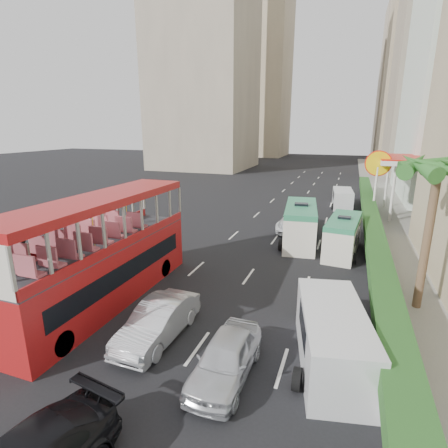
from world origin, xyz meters
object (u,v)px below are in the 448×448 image
at_px(van_asset, 296,230).
at_px(shell_station, 414,188).
at_px(panel_van_near, 332,338).
at_px(palm_tree, 427,240).
at_px(car_silver_lane_a, 159,338).
at_px(car_silver_lane_b, 226,376).
at_px(double_decker_bus, 103,251).
at_px(minibus_far, 343,236).
at_px(minibus_near, 300,224).
at_px(panel_van_far, 342,199).

bearing_deg(van_asset, shell_station, 42.28).
xyz_separation_m(panel_van_near, palm_tree, (3.44, 5.23, 2.35)).
height_order(palm_tree, shell_station, palm_tree).
bearing_deg(car_silver_lane_a, car_silver_lane_b, -18.32).
xyz_separation_m(car_silver_lane_b, palm_tree, (6.69, 7.08, 3.38)).
xyz_separation_m(double_decker_bus, minibus_far, (10.35, 10.76, -1.35)).
bearing_deg(shell_station, double_decker_bus, -124.82).
bearing_deg(minibus_near, shell_station, 45.25).
distance_m(double_decker_bus, panel_van_near, 10.54).
distance_m(car_silver_lane_a, panel_van_far, 27.80).
height_order(minibus_far, shell_station, shell_station).
xyz_separation_m(double_decker_bus, panel_van_far, (9.92, 25.21, -1.61)).
bearing_deg(palm_tree, minibus_near, 128.87).
xyz_separation_m(minibus_near, minibus_far, (2.93, -1.16, -0.20)).
height_order(double_decker_bus, van_asset, double_decker_bus).
distance_m(minibus_far, panel_van_far, 14.46).
xyz_separation_m(van_asset, panel_van_near, (3.65, -16.21, 1.03)).
bearing_deg(car_silver_lane_b, minibus_far, 77.16).
height_order(minibus_far, panel_van_near, minibus_far).
xyz_separation_m(minibus_far, panel_van_near, (0.01, -11.98, -0.15)).
xyz_separation_m(car_silver_lane_b, minibus_near, (0.30, 15.00, 1.38)).
distance_m(car_silver_lane_b, panel_van_near, 3.87).
relative_size(double_decker_bus, van_asset, 2.04).
xyz_separation_m(van_asset, palm_tree, (7.10, -10.98, 3.38)).
relative_size(car_silver_lane_a, van_asset, 0.83).
bearing_deg(minibus_near, van_asset, 96.08).
height_order(car_silver_lane_a, minibus_near, minibus_near).
distance_m(minibus_far, palm_tree, 7.90).
relative_size(van_asset, panel_van_far, 1.17).
height_order(double_decker_bus, palm_tree, palm_tree).
height_order(panel_van_near, palm_tree, palm_tree).
bearing_deg(panel_van_far, panel_van_near, -93.96).
distance_m(panel_van_near, shell_station, 24.93).
xyz_separation_m(car_silver_lane_b, shell_station, (8.89, 26.08, 2.75)).
xyz_separation_m(double_decker_bus, palm_tree, (13.80, 4.00, 0.85)).
bearing_deg(car_silver_lane_a, double_decker_bus, 155.39).
distance_m(double_decker_bus, minibus_far, 14.98).
bearing_deg(van_asset, car_silver_lane_b, -87.19).
xyz_separation_m(minibus_far, palm_tree, (3.45, -6.76, 2.20)).
height_order(van_asset, minibus_near, minibus_near).
height_order(minibus_far, palm_tree, palm_tree).
bearing_deg(shell_station, van_asset, -139.23).
height_order(van_asset, panel_van_far, panel_van_far).
xyz_separation_m(car_silver_lane_a, panel_van_far, (6.03, 27.12, 0.92)).
bearing_deg(minibus_far, shell_station, 70.80).
bearing_deg(minibus_near, panel_van_far, 72.33).
xyz_separation_m(minibus_far, panel_van_far, (-0.42, 14.45, -0.26)).
relative_size(van_asset, shell_station, 0.67).
height_order(minibus_near, panel_van_far, minibus_near).
bearing_deg(van_asset, car_silver_lane_a, -97.94).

